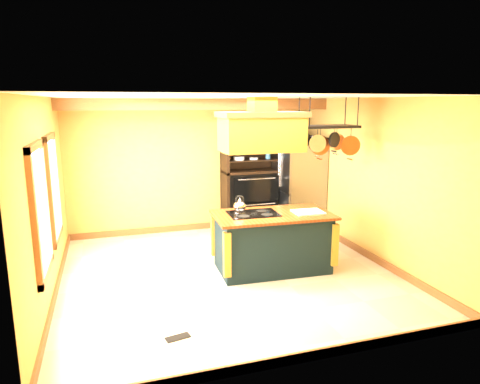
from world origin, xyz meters
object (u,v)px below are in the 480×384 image
refrigerator (298,186)px  hutch (251,189)px  kitchen_island (272,241)px  range_hood (262,130)px  pot_rack (328,134)px

refrigerator → hutch: size_ratio=0.88×
kitchen_island → refrigerator: 2.41m
hutch → range_hood: bearing=-105.4°
range_hood → pot_rack: (1.11, 0.00, -0.10)m
refrigerator → range_hood: bearing=-128.5°
range_hood → hutch: 2.76m
pot_rack → kitchen_island: bearing=179.9°
range_hood → pot_rack: same height
kitchen_island → range_hood: (-0.20, -0.00, 1.76)m
kitchen_island → range_hood: size_ratio=1.48×
kitchen_island → range_hood: bearing=-177.2°
range_hood → refrigerator: size_ratio=0.67×
kitchen_island → pot_rack: 1.90m
hutch → refrigerator: bearing=-21.9°
range_hood → pot_rack: 1.12m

